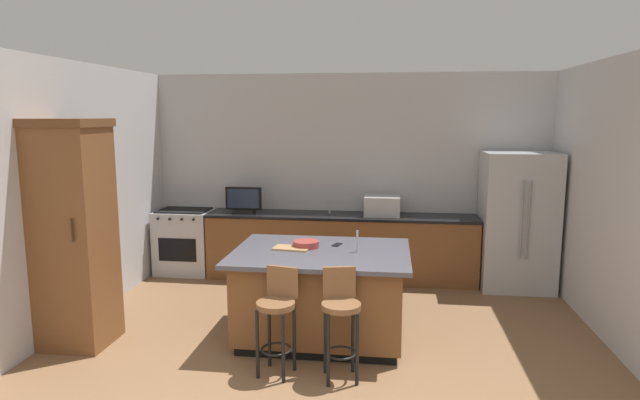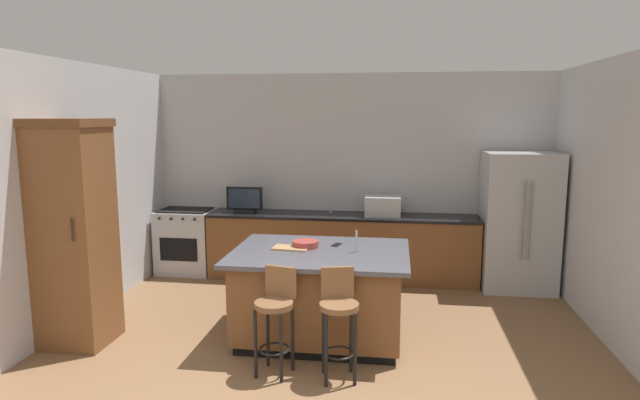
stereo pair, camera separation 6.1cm
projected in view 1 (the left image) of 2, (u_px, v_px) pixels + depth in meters
The scene contains 18 objects.
wall_back at pixel (348, 175), 7.75m from camera, with size 6.08×0.12×2.86m, color #BCBCC1.
wall_left at pixel (72, 194), 5.88m from camera, with size 0.12×4.97×2.86m, color #BCBCC1.
wall_right at pixel (626, 205), 5.15m from camera, with size 0.12×4.97×2.86m, color #BCBCC1.
counter_back at pixel (341, 247), 7.54m from camera, with size 3.74×0.62×0.91m.
kitchen_island at pixel (321, 294), 5.52m from camera, with size 1.78×1.34×0.92m.
refrigerator at pixel (517, 221), 7.09m from camera, with size 0.92×0.81×1.80m.
range_oven at pixel (185, 241), 7.83m from camera, with size 0.78×0.63×0.93m.
cabinet_tower at pixel (73, 230), 5.28m from camera, with size 0.68×0.64×2.25m.
microwave at pixel (382, 206), 7.37m from camera, with size 0.48×0.36×0.27m, color #B7BABF.
tv_monitor at pixel (244, 201), 7.57m from camera, with size 0.51×0.16×0.37m.
sink_faucet_back at pixel (330, 205), 7.57m from camera, with size 0.02×0.02×0.24m, color #B2B2B7.
sink_faucet_island at pixel (357, 241), 5.38m from camera, with size 0.02×0.02×0.22m, color #B2B2B7.
bar_stool_left at pixel (277, 312), 4.74m from camera, with size 0.35×0.36×0.95m.
bar_stool_right at pixel (341, 314), 4.65m from camera, with size 0.35×0.37×0.97m.
fruit_bowl at pixel (306, 244), 5.59m from camera, with size 0.27×0.27×0.07m, color #993833.
cell_phone at pixel (337, 245), 5.69m from camera, with size 0.07×0.15×0.01m, color black.
tv_remote at pixel (304, 245), 5.63m from camera, with size 0.04×0.17×0.02m, color black.
cutting_board at pixel (292, 248), 5.52m from camera, with size 0.37×0.21×0.02m, color #A87F51.
Camera 1 is at (0.60, -3.13, 2.28)m, focal length 30.28 mm.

